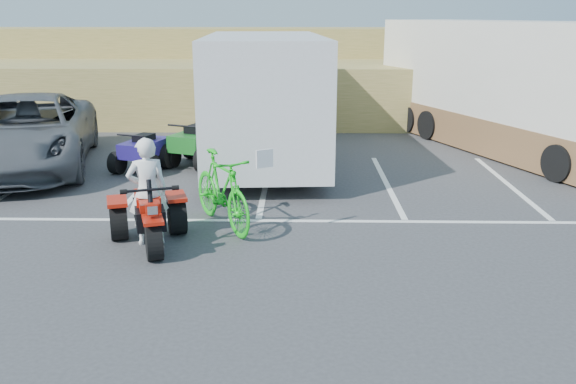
{
  "coord_description": "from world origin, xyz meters",
  "views": [
    {
      "loc": [
        0.76,
        -8.16,
        3.64
      ],
      "look_at": [
        0.58,
        0.88,
        1.0
      ],
      "focal_mm": 38.0,
      "sensor_mm": 36.0,
      "label": 1
    }
  ],
  "objects_px": {
    "red_trike_atv": "(152,246)",
    "rv_motorhome": "(506,96)",
    "rider": "(148,191)",
    "quad_atv_blue": "(146,170)",
    "quad_atv_green": "(198,165)",
    "green_dirt_bike": "(222,190)",
    "grey_pickup": "(26,133)",
    "cargo_trailer": "(264,96)"
  },
  "relations": [
    {
      "from": "red_trike_atv",
      "to": "rv_motorhome",
      "type": "bearing_deg",
      "value": 25.37
    },
    {
      "from": "rider",
      "to": "quad_atv_blue",
      "type": "bearing_deg",
      "value": -93.48
    },
    {
      "from": "rider",
      "to": "quad_atv_green",
      "type": "bearing_deg",
      "value": -107.14
    },
    {
      "from": "green_dirt_bike",
      "to": "quad_atv_green",
      "type": "relative_size",
      "value": 1.3
    },
    {
      "from": "green_dirt_bike",
      "to": "quad_atv_blue",
      "type": "distance_m",
      "value": 4.73
    },
    {
      "from": "grey_pickup",
      "to": "cargo_trailer",
      "type": "xyz_separation_m",
      "value": [
        5.78,
        0.56,
        0.83
      ]
    },
    {
      "from": "green_dirt_bike",
      "to": "quad_atv_green",
      "type": "bearing_deg",
      "value": 74.19
    },
    {
      "from": "grey_pickup",
      "to": "rv_motorhome",
      "type": "bearing_deg",
      "value": -2.4
    },
    {
      "from": "red_trike_atv",
      "to": "quad_atv_green",
      "type": "distance_m",
      "value": 5.57
    },
    {
      "from": "red_trike_atv",
      "to": "rv_motorhome",
      "type": "xyz_separation_m",
      "value": [
        8.07,
        7.67,
        1.49
      ]
    },
    {
      "from": "green_dirt_bike",
      "to": "red_trike_atv",
      "type": "bearing_deg",
      "value": -167.42
    },
    {
      "from": "rider",
      "to": "quad_atv_green",
      "type": "xyz_separation_m",
      "value": [
        -0.1,
        5.43,
        -0.89
      ]
    },
    {
      "from": "cargo_trailer",
      "to": "rider",
      "type": "bearing_deg",
      "value": -109.66
    },
    {
      "from": "grey_pickup",
      "to": "quad_atv_green",
      "type": "distance_m",
      "value": 4.21
    },
    {
      "from": "cargo_trailer",
      "to": "rv_motorhome",
      "type": "bearing_deg",
      "value": 12.66
    },
    {
      "from": "rider",
      "to": "cargo_trailer",
      "type": "bearing_deg",
      "value": -123.98
    },
    {
      "from": "red_trike_atv",
      "to": "rv_motorhome",
      "type": "distance_m",
      "value": 11.23
    },
    {
      "from": "green_dirt_bike",
      "to": "grey_pickup",
      "type": "xyz_separation_m",
      "value": [
        -5.29,
        4.2,
        0.21
      ]
    },
    {
      "from": "rv_motorhome",
      "to": "cargo_trailer",
      "type": "bearing_deg",
      "value": 174.75
    },
    {
      "from": "rider",
      "to": "rv_motorhome",
      "type": "relative_size",
      "value": 0.18
    },
    {
      "from": "red_trike_atv",
      "to": "quad_atv_green",
      "type": "relative_size",
      "value": 1.0
    },
    {
      "from": "rider",
      "to": "green_dirt_bike",
      "type": "xyz_separation_m",
      "value": [
        1.1,
        0.83,
        -0.22
      ]
    },
    {
      "from": "green_dirt_bike",
      "to": "quad_atv_blue",
      "type": "relative_size",
      "value": 1.48
    },
    {
      "from": "grey_pickup",
      "to": "quad_atv_blue",
      "type": "height_order",
      "value": "grey_pickup"
    },
    {
      "from": "quad_atv_green",
      "to": "green_dirt_bike",
      "type": "bearing_deg",
      "value": -53.71
    },
    {
      "from": "cargo_trailer",
      "to": "rv_motorhome",
      "type": "height_order",
      "value": "rv_motorhome"
    },
    {
      "from": "cargo_trailer",
      "to": "quad_atv_green",
      "type": "height_order",
      "value": "cargo_trailer"
    },
    {
      "from": "quad_atv_blue",
      "to": "quad_atv_green",
      "type": "relative_size",
      "value": 0.88
    },
    {
      "from": "green_dirt_bike",
      "to": "cargo_trailer",
      "type": "relative_size",
      "value": 0.32
    },
    {
      "from": "quad_atv_green",
      "to": "red_trike_atv",
      "type": "bearing_deg",
      "value": -66.77
    },
    {
      "from": "quad_atv_blue",
      "to": "green_dirt_bike",
      "type": "bearing_deg",
      "value": -41.61
    },
    {
      "from": "rider",
      "to": "quad_atv_blue",
      "type": "xyz_separation_m",
      "value": [
        -1.27,
        4.87,
        -0.89
      ]
    },
    {
      "from": "green_dirt_bike",
      "to": "cargo_trailer",
      "type": "xyz_separation_m",
      "value": [
        0.49,
        4.76,
        1.04
      ]
    },
    {
      "from": "red_trike_atv",
      "to": "rider",
      "type": "distance_m",
      "value": 0.9
    },
    {
      "from": "cargo_trailer",
      "to": "green_dirt_bike",
      "type": "bearing_deg",
      "value": -99.71
    },
    {
      "from": "cargo_trailer",
      "to": "quad_atv_blue",
      "type": "relative_size",
      "value": 4.59
    },
    {
      "from": "red_trike_atv",
      "to": "quad_atv_blue",
      "type": "relative_size",
      "value": 1.14
    },
    {
      "from": "rv_motorhome",
      "to": "quad_atv_green",
      "type": "distance_m",
      "value": 8.61
    },
    {
      "from": "cargo_trailer",
      "to": "grey_pickup",
      "type": "bearing_deg",
      "value": -178.31
    },
    {
      "from": "rider",
      "to": "quad_atv_green",
      "type": "height_order",
      "value": "rider"
    },
    {
      "from": "rv_motorhome",
      "to": "quad_atv_blue",
      "type": "distance_m",
      "value": 9.88
    },
    {
      "from": "grey_pickup",
      "to": "quad_atv_blue",
      "type": "distance_m",
      "value": 3.05
    }
  ]
}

